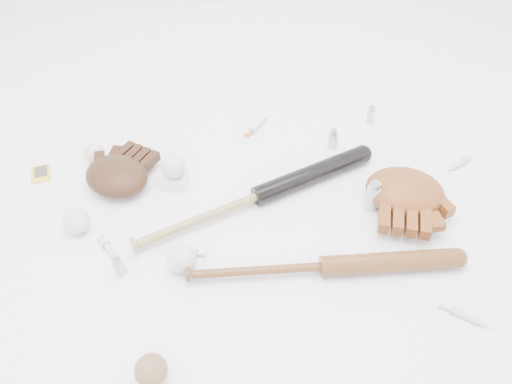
{
  "coord_description": "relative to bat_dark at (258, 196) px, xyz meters",
  "views": [
    {
      "loc": [
        -0.15,
        -0.99,
        1.14
      ],
      "look_at": [
        -0.01,
        0.07,
        0.06
      ],
      "focal_mm": 35.0,
      "sensor_mm": 36.0,
      "label": 1
    }
  ],
  "objects": [
    {
      "name": "bat_dark",
      "position": [
        0.0,
        0.0,
        0.0
      ],
      "size": [
        0.82,
        0.37,
        0.06
      ],
      "primitive_type": null,
      "rotation": [
        0.0,
        0.0,
        0.37
      ],
      "color": "black",
      "rests_on": "ground"
    },
    {
      "name": "bat_wood",
      "position": [
        0.14,
        -0.29,
        -0.0
      ],
      "size": [
        0.79,
        0.1,
        0.06
      ],
      "primitive_type": null,
      "rotation": [
        0.0,
        0.0,
        -0.06
      ],
      "color": "brown",
      "rests_on": "ground"
    },
    {
      "name": "glove_dark",
      "position": [
        -0.44,
        0.14,
        0.01
      ],
      "size": [
        0.35,
        0.35,
        0.09
      ],
      "primitive_type": null,
      "rotation": [
        0.0,
        0.0,
        -0.63
      ],
      "color": "#341C0E",
      "rests_on": "ground"
    },
    {
      "name": "glove_tan",
      "position": [
        0.45,
        -0.06,
        0.02
      ],
      "size": [
        0.37,
        0.37,
        0.1
      ],
      "primitive_type": null,
      "rotation": [
        0.0,
        0.0,
        2.79
      ],
      "color": "brown",
      "rests_on": "ground"
    },
    {
      "name": "trading_card",
      "position": [
        -0.7,
        0.23,
        -0.03
      ],
      "size": [
        0.07,
        0.09,
        0.0
      ],
      "primitive_type": "cube",
      "rotation": [
        0.0,
        0.0,
        0.16
      ],
      "color": "gold",
      "rests_on": "ground"
    },
    {
      "name": "pedestal",
      "position": [
        -0.25,
        0.12,
        -0.01
      ],
      "size": [
        0.09,
        0.09,
        0.04
      ],
      "primitive_type": "cube",
      "rotation": [
        0.0,
        0.0,
        -0.24
      ],
      "color": "white",
      "rests_on": "ground"
    },
    {
      "name": "baseball_on_pedestal",
      "position": [
        -0.25,
        0.12,
        0.05
      ],
      "size": [
        0.08,
        0.08,
        0.08
      ],
      "primitive_type": "sphere",
      "color": "silver",
      "rests_on": "pedestal"
    },
    {
      "name": "baseball_left",
      "position": [
        -0.54,
        -0.04,
        0.01
      ],
      "size": [
        0.08,
        0.08,
        0.08
      ],
      "primitive_type": "sphere",
      "color": "silver",
      "rests_on": "ground"
    },
    {
      "name": "baseball_upper",
      "position": [
        -0.52,
        0.27,
        0.0
      ],
      "size": [
        0.07,
        0.07,
        0.07
      ],
      "primitive_type": "sphere",
      "color": "silver",
      "rests_on": "ground"
    },
    {
      "name": "baseball_mid",
      "position": [
        -0.24,
        -0.22,
        0.01
      ],
      "size": [
        0.08,
        0.08,
        0.08
      ],
      "primitive_type": "sphere",
      "color": "silver",
      "rests_on": "ground"
    },
    {
      "name": "baseball_aged",
      "position": [
        -0.32,
        -0.53,
        0.01
      ],
      "size": [
        0.08,
        0.08,
        0.08
      ],
      "primitive_type": "sphere",
      "color": "brown",
      "rests_on": "ground"
    },
    {
      "name": "syringe_0",
      "position": [
        -0.44,
        -0.15,
        -0.02
      ],
      "size": [
        0.12,
        0.16,
        0.02
      ],
      "primitive_type": null,
      "rotation": [
        0.0,
        0.0,
        -1.0
      ],
      "color": "#ADBCC6",
      "rests_on": "ground"
    },
    {
      "name": "syringe_1",
      "position": [
        -0.23,
        -0.17,
        -0.02
      ],
      "size": [
        0.14,
        0.06,
        0.02
      ],
      "primitive_type": null,
      "rotation": [
        0.0,
        0.0,
        2.84
      ],
      "color": "#ADBCC6",
      "rests_on": "ground"
    },
    {
      "name": "syringe_2",
      "position": [
        0.05,
        0.37,
        -0.02
      ],
      "size": [
        0.13,
        0.14,
        0.02
      ],
      "primitive_type": null,
      "rotation": [
        0.0,
        0.0,
        0.84
      ],
      "color": "#ADBCC6",
      "rests_on": "ground"
    },
    {
      "name": "syringe_3",
      "position": [
        0.47,
        -0.47,
        -0.02
      ],
      "size": [
        0.15,
        0.13,
        0.02
      ],
      "primitive_type": null,
      "rotation": [
        0.0,
        0.0,
        -0.68
      ],
      "color": "#ADBCC6",
      "rests_on": "ground"
    },
    {
      "name": "syringe_4",
      "position": [
        0.7,
        0.08,
        -0.02
      ],
      "size": [
        0.14,
        0.09,
        0.02
      ],
      "primitive_type": null,
      "rotation": [
        0.0,
        0.0,
        3.63
      ],
      "color": "#ADBCC6",
      "rests_on": "ground"
    },
    {
      "name": "vial_0",
      "position": [
        0.47,
        0.35,
        0.0
      ],
      "size": [
        0.03,
        0.03,
        0.07
      ],
      "primitive_type": "cylinder",
      "color": "#AFB9C0",
      "rests_on": "ground"
    },
    {
      "name": "vial_1",
      "position": [
        0.3,
        0.23,
        -0.0
      ],
      "size": [
        0.02,
        0.02,
        0.06
      ],
      "primitive_type": "cylinder",
      "color": "#AFB9C0",
      "rests_on": "ground"
    },
    {
      "name": "vial_2",
      "position": [
        0.29,
        0.24,
        0.01
      ],
      "size": [
        0.03,
        0.03,
        0.07
      ],
      "primitive_type": "cylinder",
      "color": "#AFB9C0",
      "rests_on": "ground"
    },
    {
      "name": "vial_3",
      "position": [
        0.35,
        -0.06,
        0.02
      ],
      "size": [
        0.04,
        0.04,
        0.1
      ],
      "primitive_type": "cylinder",
      "color": "#AFB9C0",
      "rests_on": "ground"
    },
    {
      "name": "vial_4",
      "position": [
        -0.41,
        -0.22,
        0.0
      ],
      "size": [
        0.03,
        0.03,
        0.07
      ],
      "primitive_type": "cylinder",
      "color": "#AFB9C0",
      "rests_on": "ground"
    }
  ]
}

